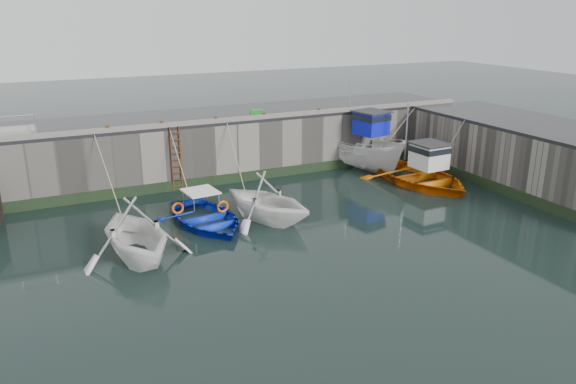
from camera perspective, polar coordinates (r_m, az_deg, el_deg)
name	(u,v)px	position (r m, az deg, el deg)	size (l,w,h in m)	color
ground	(306,261)	(20.12, 1.80, -7.01)	(120.00, 120.00, 0.00)	black
quay_back	(200,146)	(30.69, -8.88, 4.67)	(30.00, 5.00, 3.00)	slate
quay_right	(546,159)	(30.35, 24.70, 3.05)	(5.00, 15.00, 3.00)	slate
road_back	(199,117)	(30.36, -9.03, 7.57)	(30.00, 5.00, 0.16)	black
road_right	(550,127)	(30.02, 25.09, 5.96)	(5.00, 15.00, 0.16)	black
kerb_back	(213,121)	(28.12, -7.66, 7.16)	(30.00, 0.30, 0.20)	slate
algae_back	(216,180)	(28.67, -7.29, 1.18)	(30.00, 0.08, 0.50)	black
algae_right	(504,190)	(28.82, 21.08, 0.17)	(0.08, 15.00, 0.50)	black
ladder	(176,159)	(27.74, -11.29, 3.28)	(0.51, 0.08, 3.20)	#3F1E0F
boat_near_white	(137,257)	(21.09, -15.07, -6.44)	(4.14, 4.79, 2.53)	white
boat_near_white_rope	(115,215)	(25.52, -17.13, -2.26)	(0.04, 5.32, 3.10)	tan
boat_near_blue	(207,224)	(23.65, -8.26, -3.24)	(3.50, 4.90, 1.02)	#0C27BB
boat_near_blue_rope	(183,198)	(27.07, -10.65, -0.58)	(0.04, 3.63, 3.10)	tan
boat_near_blacktrim	(267,220)	(23.85, -2.16, -2.86)	(3.90, 4.52, 2.38)	white
boat_near_blacktrim_rope	(234,193)	(27.45, -5.54, -0.07)	(0.04, 4.11, 3.10)	tan
boat_far_white	(363,151)	(31.53, 7.62, 4.18)	(3.46, 6.51, 5.39)	silver
boat_far_orange	(420,176)	(29.44, 13.25, 1.64)	(4.91, 6.62, 4.32)	orange
fish_crate	(257,113)	(29.89, -3.20, 8.06)	(0.64, 0.44, 0.32)	#198C23
railing	(17,131)	(27.91, -25.81, 5.64)	(1.60, 1.05, 1.00)	#A5A8AD
bollard_a	(108,129)	(27.15, -17.86, 6.14)	(0.18, 0.18, 0.28)	#3F1E0F
bollard_b	(162,124)	(27.57, -12.70, 6.74)	(0.18, 0.18, 0.28)	#3F1E0F
bollard_c	(216,120)	(28.27, -7.34, 7.31)	(0.18, 0.18, 0.28)	#3F1E0F
bollard_d	(264,115)	(29.16, -2.44, 7.78)	(0.18, 0.18, 0.28)	#3F1E0F
bollard_e	(319,111)	(30.53, 3.15, 8.24)	(0.18, 0.18, 0.28)	#3F1E0F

